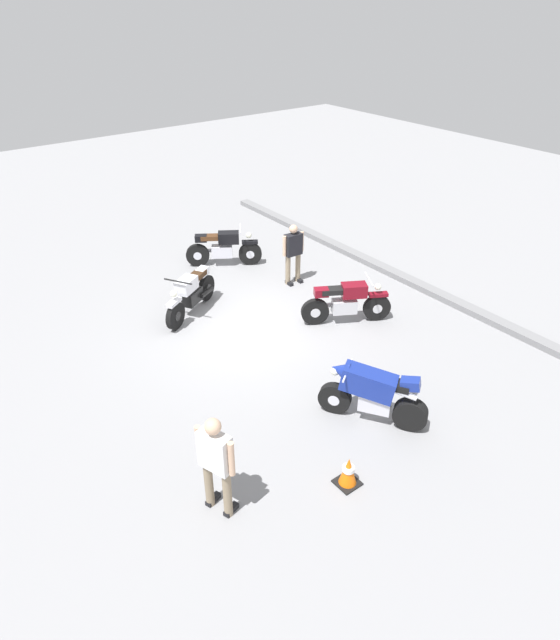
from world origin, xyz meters
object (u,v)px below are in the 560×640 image
Objects in this scene: motorcycle_silver_cruiser at (191,293)px; person_in_black_shirt at (293,251)px; motorcycle_maroon_cruiser at (346,302)px; motorcycle_black_cruiser at (223,248)px; motorcycle_blue_sportbike at (373,393)px; traffic_cone at (348,471)px; person_in_white_shirt at (216,460)px.

person_in_black_shirt is (0.21, 2.88, 0.38)m from motorcycle_silver_cruiser.
motorcycle_maroon_cruiser is 1.17× the size of person_in_black_shirt.
motorcycle_blue_sportbike is at bearing -67.27° from motorcycle_black_cruiser.
motorcycle_maroon_cruiser is 1.08× the size of motorcycle_blue_sportbike.
motorcycle_blue_sportbike is 1.64m from traffic_cone.
motorcycle_maroon_cruiser and motorcycle_silver_cruiser have the same top height.
person_in_white_shirt reaches higher than person_in_black_shirt.
motorcycle_black_cruiser is at bearing 37.99° from person_in_white_shirt.
motorcycle_blue_sportbike is 0.99× the size of person_in_white_shirt.
motorcycle_blue_sportbike reaches higher than motorcycle_black_cruiser.
motorcycle_blue_sportbike is at bearing 66.29° from motorcycle_silver_cruiser.
motorcycle_blue_sportbike is 5.27m from motorcycle_silver_cruiser.
person_in_black_shirt is at bearing 23.90° from person_in_white_shirt.
person_in_white_shirt is at bearing 33.40° from motorcycle_silver_cruiser.
motorcycle_silver_cruiser is 5.89m from person_in_white_shirt.
motorcycle_blue_sportbike is at bearing -18.18° from person_in_white_shirt.
person_in_black_shirt is at bearing -57.28° from motorcycle_blue_sportbike.
person_in_white_shirt reaches higher than motorcycle_silver_cruiser.
motorcycle_black_cruiser is at bearing 128.00° from motorcycle_maroon_cruiser.
motorcycle_blue_sportbike is 0.96× the size of motorcycle_black_cruiser.
person_in_black_shirt is (-2.29, 0.28, 0.38)m from motorcycle_maroon_cruiser.
person_in_white_shirt is at bearing 57.63° from motorcycle_blue_sportbike.
person_in_black_shirt reaches higher than motorcycle_black_cruiser.
person_in_white_shirt is (2.79, -5.15, 0.49)m from motorcycle_maroon_cruiser.
person_in_white_shirt is at bearing -113.19° from traffic_cone.
motorcycle_maroon_cruiser is at bearing 105.27° from motorcycle_silver_cruiser.
motorcycle_silver_cruiser is 1.16× the size of person_in_black_shirt.
person_in_black_shirt is (1.98, 0.88, 0.38)m from motorcycle_black_cruiser.
person_in_black_shirt is 3.02× the size of traffic_cone.
traffic_cone is (3.58, -3.30, -0.26)m from motorcycle_maroon_cruiser.
motorcycle_maroon_cruiser is 4.88m from traffic_cone.
motorcycle_silver_cruiser is at bearing 45.05° from person_in_white_shirt.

